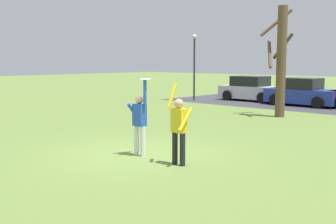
% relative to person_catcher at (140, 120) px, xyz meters
% --- Properties ---
extents(ground_plane, '(120.00, 120.00, 0.00)m').
position_rel_person_catcher_xyz_m(ground_plane, '(-0.18, 0.09, -0.98)').
color(ground_plane, olive).
extents(person_catcher, '(0.55, 0.49, 2.08)m').
position_rel_person_catcher_xyz_m(person_catcher, '(0.00, 0.00, 0.00)').
color(person_catcher, silver).
rests_on(person_catcher, ground_plane).
extents(person_defender, '(0.55, 0.49, 2.04)m').
position_rel_person_catcher_xyz_m(person_defender, '(1.46, -0.05, -0.00)').
color(person_defender, black).
rests_on(person_defender, ground_plane).
extents(frisbee_disc, '(0.29, 0.29, 0.02)m').
position_rel_person_catcher_xyz_m(frisbee_disc, '(0.22, -0.01, 1.11)').
color(frisbee_disc, white).
rests_on(frisbee_disc, person_catcher).
extents(parked_car_silver, '(4.11, 2.06, 1.59)m').
position_rel_person_catcher_xyz_m(parked_car_silver, '(-6.11, 15.70, -0.25)').
color(parked_car_silver, '#BCBCC1').
rests_on(parked_car_silver, ground_plane).
extents(parked_car_blue, '(4.11, 2.06, 1.59)m').
position_rel_person_catcher_xyz_m(parked_car_blue, '(-2.40, 15.14, -0.25)').
color(parked_car_blue, '#233893').
rests_on(parked_car_blue, ground_plane).
extents(bare_tree_tall, '(1.44, 1.93, 5.03)m').
position_rel_person_catcher_xyz_m(bare_tree_tall, '(-1.04, 9.83, 1.64)').
color(bare_tree_tall, brown).
rests_on(bare_tree_tall, ground_plane).
extents(lamppost_by_lot, '(0.28, 0.28, 4.26)m').
position_rel_person_catcher_xyz_m(lamppost_by_lot, '(-8.97, 13.34, 1.60)').
color(lamppost_by_lot, '#2D2D33').
rests_on(lamppost_by_lot, ground_plane).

